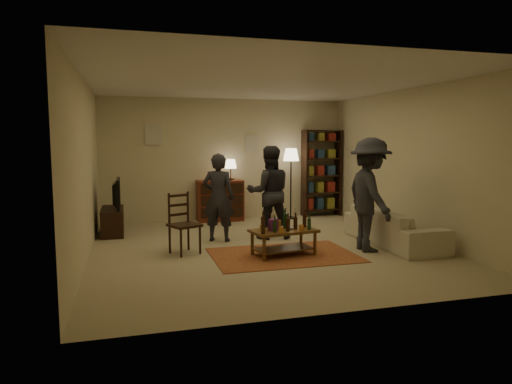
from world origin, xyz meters
name	(u,v)px	position (x,y,z in m)	size (l,w,h in m)	color
floor	(264,247)	(0.00, 0.00, 0.00)	(6.00, 6.00, 0.00)	#C6B793
room_shell	(197,139)	(-0.65, 2.98, 1.81)	(6.00, 6.00, 6.00)	beige
rug	(283,255)	(0.14, -0.60, 0.01)	(2.20, 1.50, 0.01)	maroon
coffee_table	(283,232)	(0.14, -0.60, 0.37)	(1.07, 0.69, 0.75)	brown
dining_chair	(182,221)	(-1.34, -0.01, 0.51)	(0.56, 0.56, 0.98)	black
tv_stand	(113,214)	(-2.44, 1.80, 0.38)	(0.40, 1.00, 1.06)	black
dresser	(220,199)	(-0.19, 2.71, 0.48)	(1.00, 0.50, 1.36)	maroon
bookshelf	(321,172)	(2.25, 2.78, 1.03)	(0.90, 0.34, 2.02)	black
floor_lamp	(291,159)	(1.42, 2.60, 1.35)	(0.36, 0.36, 1.60)	black
sofa	(394,227)	(2.20, -0.40, 0.30)	(2.08, 0.81, 0.61)	beige
person_left	(219,198)	(-0.62, 0.68, 0.78)	(0.57, 0.37, 1.55)	#26262E
person_right	(269,192)	(0.30, 0.68, 0.84)	(0.82, 0.64, 1.68)	#26262D
person_by_sofa	(370,195)	(1.57, -0.66, 0.91)	(1.17, 0.68, 1.82)	#2A2A32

